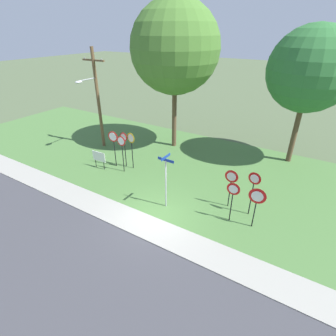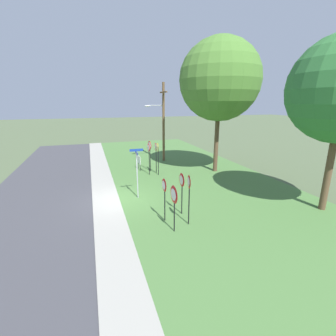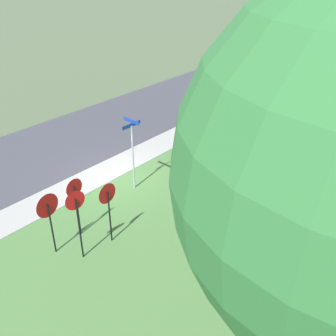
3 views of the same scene
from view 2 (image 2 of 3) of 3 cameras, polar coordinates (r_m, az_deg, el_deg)
ground_plane at (r=15.26m, az=-11.42°, el=-7.48°), size 160.00×160.00×0.00m
road_asphalt at (r=15.57m, az=-29.44°, el=-8.78°), size 44.00×6.40×0.01m
sidewalk_strip at (r=15.20m, az=-14.45°, el=-7.65°), size 44.00×1.60×0.06m
grass_median at (r=16.89m, az=9.26°, el=-4.99°), size 44.00×12.00×0.04m
stop_sign_near_left at (r=19.46m, az=-4.60°, el=3.71°), size 0.66×0.09×2.60m
stop_sign_near_right at (r=20.00m, az=-2.91°, el=3.92°), size 0.63×0.11×2.56m
stop_sign_far_left at (r=20.48m, az=-4.38°, el=4.45°), size 0.74×0.13×2.63m
stop_sign_far_center at (r=19.38m, az=-2.42°, el=3.83°), size 0.69×0.16×2.65m
yield_sign_near_left at (r=10.84m, az=1.36°, el=-7.14°), size 0.82×0.11×2.25m
yield_sign_near_right at (r=12.57m, az=3.23°, el=-3.82°), size 0.72×0.10×2.27m
yield_sign_far_left at (r=11.81m, az=-0.93°, el=-5.24°), size 0.66×0.10×2.24m
yield_sign_far_right at (r=11.44m, az=4.96°, el=-4.82°), size 0.65×0.15×2.53m
street_name_post at (r=14.76m, az=-7.36°, el=-0.32°), size 0.96×0.82×3.11m
utility_pole at (r=23.94m, az=-1.39°, el=11.44°), size 2.10×2.01×7.61m
notice_board at (r=21.27m, az=-6.91°, el=1.79°), size 1.10×0.07×1.25m
oak_tree_left at (r=20.60m, az=12.17°, el=19.73°), size 6.45×6.45×10.71m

